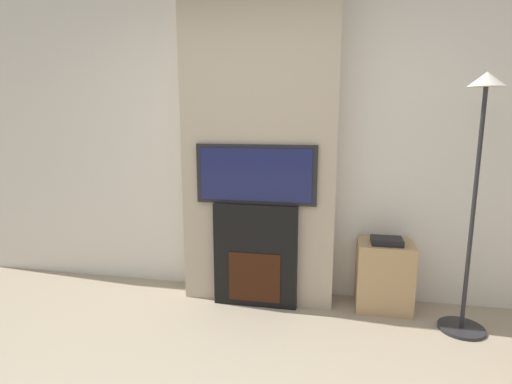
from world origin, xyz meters
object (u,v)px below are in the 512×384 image
television (256,174)px  floor_lamp (477,172)px  fireplace (256,255)px  media_stand (384,275)px

television → floor_lamp: bearing=-4.6°
fireplace → floor_lamp: (1.61, -0.13, 0.77)m
television → media_stand: size_ratio=1.59×
fireplace → television: (0.00, -0.00, 0.69)m
fireplace → floor_lamp: size_ratio=0.47×
fireplace → media_stand: size_ratio=1.41×
television → fireplace: bearing=90.0°
television → media_stand: bearing=6.4°
fireplace → media_stand: 1.08m
television → floor_lamp: floor_lamp is taller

